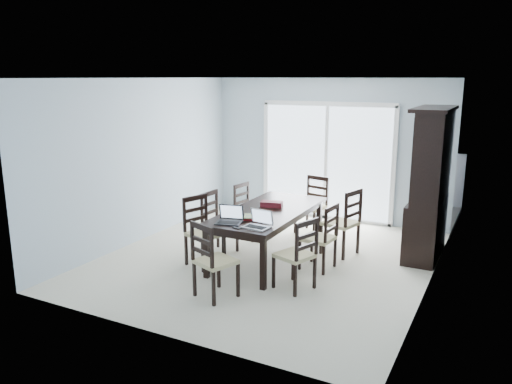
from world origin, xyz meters
TOP-DOWN VIEW (x-y plane):
  - floor at (0.00, 0.00)m, footprint 5.00×5.00m
  - ceiling at (0.00, 0.00)m, footprint 5.00×5.00m
  - back_wall at (0.00, 2.50)m, footprint 4.50×0.02m
  - wall_left at (-2.25, 0.00)m, footprint 0.02×5.00m
  - wall_right at (2.25, 0.00)m, footprint 0.02×5.00m
  - balcony at (0.00, 3.50)m, footprint 4.50×2.00m
  - railing at (0.00, 4.50)m, footprint 4.50×0.06m
  - dining_table at (0.00, 0.00)m, footprint 1.00×2.20m
  - china_hutch at (2.02, 1.25)m, footprint 0.50×1.38m
  - sliding_door at (0.00, 2.48)m, footprint 2.52×0.05m
  - chair_left_near at (-0.78, -0.59)m, footprint 0.55×0.54m
  - chair_left_mid at (-0.85, -0.08)m, footprint 0.45×0.44m
  - chair_left_far at (-0.78, 0.79)m, footprint 0.46×0.45m
  - chair_right_near at (0.84, -0.81)m, footprint 0.53×0.52m
  - chair_right_mid at (0.87, -0.02)m, footprint 0.46×0.45m
  - chair_right_far at (0.96, 0.68)m, footprint 0.55×0.54m
  - chair_end_near at (-0.03, -1.53)m, footprint 0.54×0.54m
  - chair_end_far at (0.12, 1.57)m, footprint 0.49×0.50m
  - laptop_dark at (-0.15, -0.86)m, footprint 0.38×0.30m
  - laptop_silver at (0.26, -0.87)m, footprint 0.34×0.26m
  - book_stack at (0.05, -0.52)m, footprint 0.36×0.32m
  - cell_phone at (0.04, -1.00)m, footprint 0.12×0.07m
  - game_box at (-0.03, 0.18)m, footprint 0.35×0.23m
  - hot_tub at (-0.94, 3.34)m, footprint 1.79×1.62m

SIDE VIEW (x-z plane):
  - balcony at x=0.00m, z-range -0.10..0.00m
  - floor at x=0.00m, z-range 0.00..0.00m
  - hot_tub at x=-0.94m, z-range 0.00..0.88m
  - chair_left_far at x=-0.78m, z-range 0.03..1.07m
  - railing at x=0.00m, z-range 0.00..1.10m
  - chair_right_mid at x=0.87m, z-range 0.03..1.11m
  - chair_left_mid at x=-0.85m, z-range 0.03..1.11m
  - chair_right_near at x=0.84m, z-range 0.03..1.11m
  - chair_end_near at x=-0.03m, z-range 0.03..1.14m
  - chair_end_far at x=0.12m, z-range 0.03..1.14m
  - chair_left_near at x=-0.78m, z-range 0.03..1.16m
  - chair_right_far at x=0.96m, z-range 0.03..1.21m
  - dining_table at x=0.00m, z-range 0.30..1.05m
  - cell_phone at x=0.04m, z-range 0.75..0.76m
  - book_stack at x=0.05m, z-range 0.75..0.80m
  - game_box at x=-0.03m, z-range 0.75..0.83m
  - laptop_silver at x=0.26m, z-range 0.69..0.92m
  - laptop_dark at x=-0.15m, z-range 0.69..0.92m
  - china_hutch at x=2.02m, z-range -0.03..2.17m
  - sliding_door at x=0.00m, z-range 0.00..2.18m
  - back_wall at x=0.00m, z-range 0.00..2.60m
  - wall_left at x=-2.25m, z-range 0.00..2.60m
  - wall_right at x=2.25m, z-range 0.00..2.60m
  - ceiling at x=0.00m, z-range 2.60..2.60m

